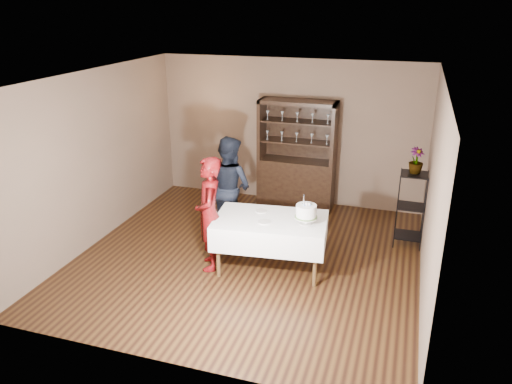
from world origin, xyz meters
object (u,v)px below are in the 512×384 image
plant_etagere (411,206)px  potted_plant (416,161)px  china_hutch (296,172)px  cake_table (270,231)px  man (229,187)px  cake (306,212)px  woman (209,214)px

plant_etagere → potted_plant: (-0.00, 0.04, 0.73)m
china_hutch → plant_etagere: size_ratio=1.67×
china_hutch → cake_table: bearing=-85.2°
man → cake: bearing=169.0°
plant_etagere → potted_plant: bearing=95.7°
cake_table → woman: (-0.84, -0.21, 0.23)m
woman → potted_plant: (2.71, 1.65, 0.55)m
potted_plant → woman: bearing=-148.7°
plant_etagere → cake: bearing=-134.0°
plant_etagere → woman: woman is taller
man → potted_plant: (2.83, 0.53, 0.55)m
china_hutch → cake: china_hutch is taller
cake_table → cake: size_ratio=3.82×
china_hutch → potted_plant: (2.08, -1.02, 0.72)m
china_hutch → cake_table: size_ratio=1.20×
plant_etagere → china_hutch: bearing=153.2°
woman → man: size_ratio=1.00×
man → potted_plant: bearing=-148.1°
china_hutch → man: bearing=-116.1°
woman → plant_etagere: bearing=97.9°
cake_table → cake: 0.62m
cake_table → plant_etagere: bearing=36.8°
woman → cake: bearing=75.3°
cake → man: bearing=147.7°
cake_table → potted_plant: (1.87, 1.44, 0.79)m
potted_plant → cake: bearing=-133.2°
plant_etagere → cake_table: bearing=-143.2°
plant_etagere → cake: size_ratio=2.75×
cake_table → woman: woman is taller
woman → cake: size_ratio=3.82×
cake_table → woman: bearing=-166.0°
man → woman: bearing=117.3°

